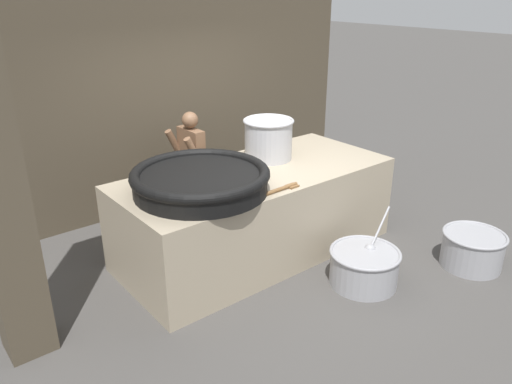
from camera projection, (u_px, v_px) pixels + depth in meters
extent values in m
plane|color=#474442|center=(256.00, 250.00, 6.04)|extent=(60.00, 60.00, 0.00)
cube|color=#4C4233|center=(162.00, 74.00, 6.79)|extent=(6.31, 0.24, 3.70)
cube|color=tan|center=(256.00, 212.00, 5.85)|extent=(3.20, 1.42, 1.02)
cylinder|color=black|center=(201.00, 183.00, 5.06)|extent=(1.36, 1.36, 0.20)
torus|color=black|center=(200.00, 174.00, 5.02)|extent=(1.42, 1.42, 0.11)
cylinder|color=#B7B7BC|center=(268.00, 140.00, 5.98)|extent=(0.57, 0.57, 0.47)
torus|color=#B7B7BC|center=(269.00, 121.00, 5.89)|extent=(0.61, 0.61, 0.04)
cylinder|color=brown|center=(260.00, 196.00, 4.94)|extent=(1.02, 0.07, 0.04)
cube|color=brown|center=(292.00, 186.00, 5.22)|extent=(0.12, 0.10, 0.02)
cylinder|color=brown|center=(197.00, 197.00, 6.62)|extent=(0.11, 0.11, 0.74)
cylinder|color=brown|center=(191.00, 193.00, 6.73)|extent=(0.11, 0.11, 0.74)
cube|color=#4C663F|center=(193.00, 185.00, 6.62)|extent=(0.18, 0.23, 0.48)
cube|color=brown|center=(192.00, 149.00, 6.43)|extent=(0.15, 0.45, 0.55)
cylinder|color=brown|center=(195.00, 155.00, 6.21)|extent=(0.30, 0.09, 0.50)
cylinder|color=brown|center=(176.00, 147.00, 6.53)|extent=(0.30, 0.09, 0.50)
sphere|color=brown|center=(190.00, 120.00, 6.28)|extent=(0.21, 0.21, 0.21)
cylinder|color=#9E9EA3|center=(364.00, 268.00, 5.30)|extent=(0.72, 0.72, 0.38)
torus|color=#9E9EA3|center=(365.00, 253.00, 5.23)|extent=(0.75, 0.75, 0.04)
cylinder|color=tan|center=(364.00, 261.00, 5.27)|extent=(0.63, 0.63, 0.09)
sphere|color=#9E9EA3|center=(370.00, 250.00, 5.34)|extent=(0.13, 0.13, 0.13)
cylinder|color=#9E9EA3|center=(380.00, 228.00, 5.45)|extent=(0.47, 0.16, 0.35)
cylinder|color=#9E9EA3|center=(472.00, 250.00, 5.64)|extent=(0.67, 0.67, 0.39)
torus|color=#9E9EA3|center=(475.00, 235.00, 5.57)|extent=(0.70, 0.70, 0.03)
cylinder|color=#6B9347|center=(474.00, 243.00, 5.61)|extent=(0.59, 0.59, 0.10)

